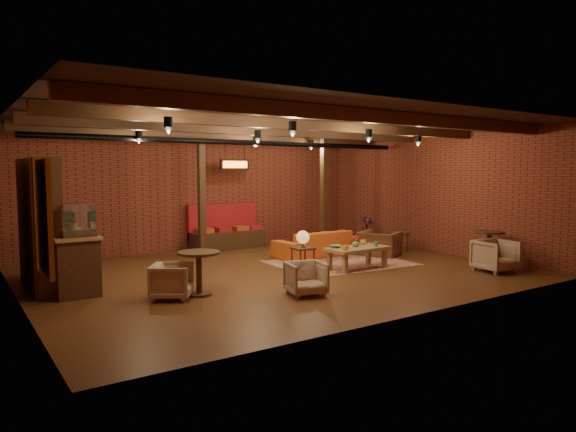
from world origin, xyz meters
TOP-DOWN VIEW (x-y plane):
  - floor at (0.00, 0.00)m, footprint 10.00×10.00m
  - ceiling at (0.00, 0.00)m, footprint 10.00×8.00m
  - wall_back at (0.00, 4.00)m, footprint 10.00×0.02m
  - wall_front at (0.00, -4.00)m, footprint 10.00×0.02m
  - wall_left at (-5.00, 0.00)m, footprint 0.02×8.00m
  - wall_right at (5.00, 0.00)m, footprint 0.02×8.00m
  - ceiling_beams at (0.00, 0.00)m, footprint 9.80×6.40m
  - ceiling_pipe at (0.00, 1.60)m, footprint 9.60×0.12m
  - post_left at (-0.60, 2.60)m, footprint 0.16×0.16m
  - post_right at (2.80, 2.00)m, footprint 0.16×0.16m
  - service_counter at (-4.10, 1.00)m, footprint 0.80×2.50m
  - plant_counter at (-4.00, 1.20)m, footprint 0.35×0.39m
  - shelving_hutch at (-4.50, 1.10)m, footprint 0.52×2.00m
  - chalkboard_menu at (-4.93, -2.30)m, footprint 0.08×0.96m
  - banquette at (0.60, 3.55)m, footprint 2.10×0.70m
  - service_sign at (0.60, 3.10)m, footprint 0.86×0.06m
  - ceiling_spotlights at (0.00, 0.00)m, footprint 6.40×4.40m
  - rug at (1.76, 0.03)m, footprint 3.24×2.56m
  - sofa at (1.89, 1.14)m, footprint 2.27×0.95m
  - coffee_table at (1.60, -0.73)m, footprint 1.45×0.76m
  - side_table_lamp at (0.44, -0.30)m, footprint 0.44×0.44m
  - round_table_left at (-2.31, -1.01)m, footprint 0.74×0.74m
  - armchair_a at (-2.80, -0.99)m, footprint 0.87×0.88m
  - armchair_b at (-0.75, -2.05)m, footprint 0.76×0.73m
  - armchair_right at (3.29, 0.28)m, footprint 0.97×1.14m
  - side_table_book at (4.19, 0.53)m, footprint 0.48×0.48m
  - round_table_right at (4.40, -2.11)m, footprint 0.68×0.68m
  - armchair_far at (3.89, -2.63)m, footprint 0.82×0.77m
  - plant_tall at (4.40, 2.01)m, footprint 1.46×1.46m

SIDE VIEW (x-z plane):
  - floor at x=0.00m, z-range 0.00..0.00m
  - rug at x=1.76m, z-range 0.00..0.01m
  - armchair_b at x=-0.75m, z-range 0.00..0.65m
  - sofa at x=1.89m, z-range 0.00..0.65m
  - armchair_a at x=-2.80m, z-range 0.00..0.67m
  - armchair_far at x=3.89m, z-range 0.00..0.76m
  - armchair_right at x=3.29m, z-range 0.00..0.85m
  - coffee_table at x=1.60m, z-range 0.06..0.80m
  - side_table_book at x=4.19m, z-range 0.20..0.73m
  - banquette at x=0.60m, z-range 0.00..1.00m
  - round_table_left at x=-2.31m, z-range 0.14..0.91m
  - round_table_right at x=4.40m, z-range 0.13..0.93m
  - side_table_lamp at x=0.44m, z-range 0.23..1.13m
  - service_counter at x=-4.10m, z-range 0.00..1.60m
  - shelving_hutch at x=-4.50m, z-range 0.00..2.40m
  - plant_counter at x=-4.00m, z-range 1.07..1.37m
  - plant_tall at x=4.40m, z-range 0.00..2.49m
  - wall_back at x=0.00m, z-range 0.00..3.20m
  - wall_front at x=0.00m, z-range 0.00..3.20m
  - wall_left at x=-5.00m, z-range 0.00..3.20m
  - wall_right at x=5.00m, z-range 0.00..3.20m
  - post_left at x=-0.60m, z-range 0.00..3.20m
  - post_right at x=2.80m, z-range 0.00..3.20m
  - chalkboard_menu at x=-4.93m, z-range 0.87..2.33m
  - service_sign at x=0.60m, z-range 2.20..2.50m
  - ceiling_pipe at x=0.00m, z-range 2.79..2.91m
  - ceiling_spotlights at x=0.00m, z-range 2.72..3.00m
  - ceiling_beams at x=0.00m, z-range 2.97..3.19m
  - ceiling at x=0.00m, z-range 3.19..3.21m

